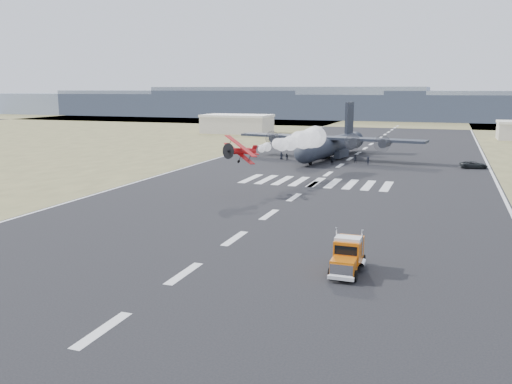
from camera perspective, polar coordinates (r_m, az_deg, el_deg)
The scene contains 21 objects.
ground at distance 48.36m, azimuth -7.59°, elevation -8.50°, with size 500.00×500.00×0.00m, color black.
scrub_far at distance 271.81m, azimuth 15.15°, elevation 7.07°, with size 500.00×80.00×0.00m, color brown.
runway_markings at distance 103.93m, azimuth 7.59°, elevation 1.90°, with size 60.00×260.00×0.01m, color silver, non-canonical shape.
ridge_seg_a at distance 370.25m, azimuth -16.40°, elevation 8.91°, with size 150.00×50.00×13.00m, color slate.
ridge_seg_b at distance 336.46m, azimuth -7.27°, elevation 9.28°, with size 150.00×50.00×15.00m, color slate.
ridge_seg_c at distance 312.69m, azimuth 3.58°, elevation 9.42°, with size 150.00×50.00×17.00m, color slate.
ridge_seg_d at distance 301.41m, azimuth 15.68°, elevation 8.62°, with size 150.00×50.00×13.00m, color slate.
hangar_left at distance 199.78m, azimuth -1.99°, elevation 7.21°, with size 24.50×14.50×6.70m.
semi_truck at distance 48.58m, azimuth 9.64°, elevation -6.52°, with size 2.43×7.13×3.20m.
aerobatic_biplane at distance 82.23m, azimuth -1.61°, elevation 4.34°, with size 6.16×6.17×4.21m.
smoke_trail at distance 100.86m, azimuth 5.16°, elevation 5.59°, with size 7.37×25.21×4.20m.
transport_aircraft at distance 127.71m, azimuth 7.99°, elevation 5.02°, with size 43.94×36.04×12.69m.
support_vehicle at distance 118.78m, azimuth 21.94°, elevation 2.68°, with size 2.47×5.36×1.49m, color black.
crew_a at distance 122.24m, azimuth 7.12°, elevation 3.69°, with size 0.69×0.57×1.90m, color black.
crew_b at distance 122.62m, azimuth 3.24°, elevation 3.71°, with size 0.79×0.49×1.63m, color black.
crew_c at distance 117.09m, azimuth 11.70°, elevation 3.22°, with size 1.17×0.55×1.82m, color black.
crew_d at distance 119.92m, azimuth 5.25°, elevation 3.52°, with size 0.95×0.48×1.61m, color black.
crew_e at distance 124.64m, azimuth 2.68°, elevation 3.85°, with size 0.82×0.51×1.69m, color black.
crew_f at distance 117.07m, azimuth 8.03°, elevation 3.32°, with size 1.65×0.53×1.78m, color black.
crew_g at distance 119.26m, azimuth 5.41°, elevation 3.49°, with size 0.60×0.50×1.65m, color black.
crew_h at distance 120.19m, azimuth 10.37°, elevation 3.45°, with size 0.89×0.55×1.82m, color black.
Camera 1 is at (21.06, -40.52, 15.91)m, focal length 38.00 mm.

